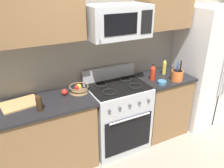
{
  "coord_description": "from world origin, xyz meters",
  "views": [
    {
      "loc": [
        -1.28,
        -1.63,
        2.16
      ],
      "look_at": [
        -0.14,
        0.56,
        1.03
      ],
      "focal_mm": 36.58,
      "sensor_mm": 36.0,
      "label": 1
    }
  ],
  "objects_px": {
    "microwave": "(117,21)",
    "utensil_crock": "(177,75)",
    "fruit_basket": "(79,88)",
    "cutting_board": "(20,104)",
    "range_oven": "(117,116)",
    "bottle_oil": "(164,67)",
    "bottle_soy": "(39,102)",
    "refrigerator": "(205,67)",
    "bottle_hot_sauce": "(153,73)",
    "apple_loose": "(64,92)",
    "prep_bowl": "(162,82)"
  },
  "relations": [
    {
      "from": "microwave",
      "to": "bottle_hot_sauce",
      "type": "bearing_deg",
      "value": -4.38
    },
    {
      "from": "range_oven",
      "to": "bottle_oil",
      "type": "distance_m",
      "value": 0.98
    },
    {
      "from": "refrigerator",
      "to": "fruit_basket",
      "type": "xyz_separation_m",
      "value": [
        -2.03,
        0.11,
        0.04
      ]
    },
    {
      "from": "cutting_board",
      "to": "range_oven",
      "type": "bearing_deg",
      "value": -4.93
    },
    {
      "from": "bottle_oil",
      "to": "bottle_soy",
      "type": "bearing_deg",
      "value": -173.39
    },
    {
      "from": "microwave",
      "to": "fruit_basket",
      "type": "bearing_deg",
      "value": 172.07
    },
    {
      "from": "microwave",
      "to": "bottle_oil",
      "type": "bearing_deg",
      "value": 4.01
    },
    {
      "from": "apple_loose",
      "to": "cutting_board",
      "type": "relative_size",
      "value": 0.19
    },
    {
      "from": "bottle_soy",
      "to": "bottle_oil",
      "type": "relative_size",
      "value": 0.9
    },
    {
      "from": "bottle_soy",
      "to": "prep_bowl",
      "type": "relative_size",
      "value": 1.82
    },
    {
      "from": "refrigerator",
      "to": "prep_bowl",
      "type": "distance_m",
      "value": 0.99
    },
    {
      "from": "prep_bowl",
      "to": "apple_loose",
      "type": "bearing_deg",
      "value": 167.04
    },
    {
      "from": "range_oven",
      "to": "apple_loose",
      "type": "height_order",
      "value": "range_oven"
    },
    {
      "from": "apple_loose",
      "to": "bottle_soy",
      "type": "relative_size",
      "value": 0.34
    },
    {
      "from": "utensil_crock",
      "to": "fruit_basket",
      "type": "distance_m",
      "value": 1.33
    },
    {
      "from": "bottle_soy",
      "to": "utensil_crock",
      "type": "bearing_deg",
      "value": -1.67
    },
    {
      "from": "cutting_board",
      "to": "bottle_hot_sauce",
      "type": "relative_size",
      "value": 1.72
    },
    {
      "from": "refrigerator",
      "to": "prep_bowl",
      "type": "bearing_deg",
      "value": -170.25
    },
    {
      "from": "prep_bowl",
      "to": "microwave",
      "type": "bearing_deg",
      "value": 159.38
    },
    {
      "from": "fruit_basket",
      "to": "cutting_board",
      "type": "xyz_separation_m",
      "value": [
        -0.68,
        0.01,
        -0.04
      ]
    },
    {
      "from": "utensil_crock",
      "to": "bottle_hot_sauce",
      "type": "height_order",
      "value": "utensil_crock"
    },
    {
      "from": "apple_loose",
      "to": "fruit_basket",
      "type": "bearing_deg",
      "value": -1.19
    },
    {
      "from": "range_oven",
      "to": "prep_bowl",
      "type": "distance_m",
      "value": 0.75
    },
    {
      "from": "microwave",
      "to": "utensil_crock",
      "type": "relative_size",
      "value": 2.5
    },
    {
      "from": "microwave",
      "to": "fruit_basket",
      "type": "relative_size",
      "value": 3.06
    },
    {
      "from": "range_oven",
      "to": "bottle_soy",
      "type": "relative_size",
      "value": 5.06
    },
    {
      "from": "fruit_basket",
      "to": "cutting_board",
      "type": "bearing_deg",
      "value": 179.35
    },
    {
      "from": "utensil_crock",
      "to": "fruit_basket",
      "type": "xyz_separation_m",
      "value": [
        -1.3,
        0.27,
        -0.03
      ]
    },
    {
      "from": "range_oven",
      "to": "fruit_basket",
      "type": "bearing_deg",
      "value": 169.22
    },
    {
      "from": "utensil_crock",
      "to": "apple_loose",
      "type": "bearing_deg",
      "value": 169.39
    },
    {
      "from": "utensil_crock",
      "to": "fruit_basket",
      "type": "relative_size",
      "value": 1.23
    },
    {
      "from": "cutting_board",
      "to": "utensil_crock",
      "type": "bearing_deg",
      "value": -8.08
    },
    {
      "from": "bottle_hot_sauce",
      "to": "bottle_soy",
      "type": "xyz_separation_m",
      "value": [
        -1.53,
        -0.11,
        -0.01
      ]
    },
    {
      "from": "utensil_crock",
      "to": "bottle_soy",
      "type": "height_order",
      "value": "utensil_crock"
    },
    {
      "from": "utensil_crock",
      "to": "bottle_oil",
      "type": "bearing_deg",
      "value": 91.84
    },
    {
      "from": "utensil_crock",
      "to": "apple_loose",
      "type": "relative_size",
      "value": 3.91
    },
    {
      "from": "microwave",
      "to": "fruit_basket",
      "type": "xyz_separation_m",
      "value": [
        -0.49,
        0.07,
        -0.77
      ]
    },
    {
      "from": "bottle_hot_sauce",
      "to": "prep_bowl",
      "type": "relative_size",
      "value": 1.92
    },
    {
      "from": "utensil_crock",
      "to": "microwave",
      "type": "bearing_deg",
      "value": 165.81
    },
    {
      "from": "apple_loose",
      "to": "bottle_soy",
      "type": "xyz_separation_m",
      "value": [
        -0.33,
        -0.22,
        0.06
      ]
    },
    {
      "from": "range_oven",
      "to": "refrigerator",
      "type": "relative_size",
      "value": 0.6
    },
    {
      "from": "refrigerator",
      "to": "bottle_oil",
      "type": "relative_size",
      "value": 7.64
    },
    {
      "from": "fruit_basket",
      "to": "microwave",
      "type": "bearing_deg",
      "value": -7.93
    },
    {
      "from": "bottle_soy",
      "to": "bottle_oil",
      "type": "height_order",
      "value": "bottle_oil"
    },
    {
      "from": "range_oven",
      "to": "apple_loose",
      "type": "distance_m",
      "value": 0.82
    },
    {
      "from": "microwave",
      "to": "utensil_crock",
      "type": "xyz_separation_m",
      "value": [
        0.81,
        -0.21,
        -0.74
      ]
    },
    {
      "from": "bottle_oil",
      "to": "fruit_basket",
      "type": "bearing_deg",
      "value": 179.48
    },
    {
      "from": "bottle_soy",
      "to": "apple_loose",
      "type": "bearing_deg",
      "value": 34.03
    },
    {
      "from": "fruit_basket",
      "to": "bottle_soy",
      "type": "relative_size",
      "value": 1.1
    },
    {
      "from": "apple_loose",
      "to": "prep_bowl",
      "type": "bearing_deg",
      "value": -12.96
    }
  ]
}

